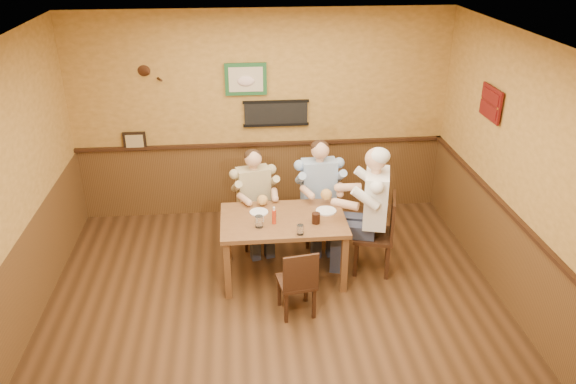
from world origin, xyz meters
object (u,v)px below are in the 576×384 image
chair_back_right (318,211)px  diner_tan_shirt (254,203)px  chair_near_side (296,280)px  chair_right_end (373,233)px  cola_tumbler (316,218)px  chair_back_left (254,216)px  diner_blue_polo (318,198)px  dining_table (283,225)px  water_glass_left (259,222)px  diner_white_elder (375,218)px  salt_shaker (262,218)px  pepper_shaker (275,214)px  hot_sauce_bottle (274,216)px  water_glass_mid (300,230)px

chair_back_right → diner_tan_shirt: 0.83m
chair_near_side → diner_tan_shirt: diner_tan_shirt is taller
chair_right_end → cola_tumbler: (-0.70, -0.16, 0.32)m
chair_back_left → diner_blue_polo: size_ratio=0.66×
chair_back_right → cola_tumbler: same height
dining_table → diner_tan_shirt: bearing=112.6°
water_glass_left → cola_tumbler: 0.63m
chair_back_left → diner_tan_shirt: (0.00, 0.00, 0.18)m
chair_back_right → diner_white_elder: bearing=-56.3°
chair_back_right → chair_right_end: chair_right_end is taller
dining_table → salt_shaker: (-0.24, -0.06, 0.13)m
chair_near_side → chair_back_right: bearing=-115.7°
cola_tumbler → pepper_shaker: cola_tumbler is taller
chair_right_end → cola_tumbler: 0.79m
diner_tan_shirt → hot_sauce_bottle: size_ratio=6.39×
water_glass_left → diner_white_elder: bearing=8.1°
chair_near_side → hot_sauce_bottle: (-0.19, 0.60, 0.44)m
chair_back_right → water_glass_mid: size_ratio=7.82×
water_glass_left → chair_near_side: bearing=-56.6°
chair_near_side → cola_tumbler: bearing=-125.0°
chair_right_end → diner_tan_shirt: size_ratio=0.83×
diner_white_elder → hot_sauce_bottle: bearing=-68.7°
diner_tan_shirt → salt_shaker: 0.82m
chair_right_end → water_glass_mid: 1.04m
chair_near_side → pepper_shaker: size_ratio=10.14×
chair_back_right → chair_right_end: bearing=-56.3°
hot_sauce_bottle → diner_blue_polo: bearing=53.7°
water_glass_left → pepper_shaker: water_glass_left is taller
diner_blue_polo → diner_white_elder: 0.90m
hot_sauce_bottle → water_glass_left: bearing=-159.5°
chair_near_side → water_glass_left: (-0.35, 0.54, 0.42)m
chair_back_left → pepper_shaker: bearing=-86.0°
chair_back_right → chair_near_side: (-0.43, -1.44, -0.04)m
diner_white_elder → water_glass_mid: bearing=-51.6°
water_glass_mid → cola_tumbler: (0.20, 0.23, 0.00)m
dining_table → chair_back_left: chair_back_left is taller
salt_shaker → pepper_shaker: 0.18m
chair_back_right → pepper_shaker: bearing=-134.7°
chair_back_right → hot_sauce_bottle: size_ratio=4.77×
chair_back_left → cola_tumbler: 1.16m
water_glass_left → salt_shaker: bearing=70.3°
chair_back_right → water_glass_left: bearing=-134.6°
diner_blue_polo → cola_tumbler: (-0.16, -0.88, 0.19)m
chair_near_side → diner_white_elder: (0.98, 0.73, 0.30)m
water_glass_mid → dining_table: bearing=111.8°
dining_table → diner_blue_polo: size_ratio=1.13×
chair_back_left → water_glass_left: water_glass_left is taller
diner_tan_shirt → dining_table: bearing=-80.7°
diner_white_elder → diner_tan_shirt: bearing=-102.6°
salt_shaker → pepper_shaker: (0.15, 0.10, -0.00)m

